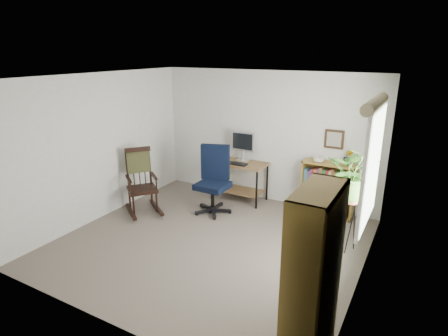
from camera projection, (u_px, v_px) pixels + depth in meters
The scene contains 18 objects.
floor at pixel (211, 242), 5.57m from camera, with size 4.20×4.00×0.00m, color slate.
ceiling at pixel (209, 77), 4.84m from camera, with size 4.20×4.00×0.00m, color silver.
wall_back at pixel (266, 137), 6.87m from camera, with size 4.20×0.00×2.40m, color silver.
wall_front at pixel (101, 220), 3.54m from camera, with size 4.20×0.00×2.40m, color silver.
wall_left at pixel (101, 147), 6.18m from camera, with size 0.00×4.00×2.40m, color silver.
wall_right at pixel (369, 192), 4.23m from camera, with size 0.00×4.00×2.40m, color silver.
window at pixel (371, 168), 4.44m from camera, with size 0.12×1.20×1.50m, color white, non-canonical shape.
desk at pixel (239, 181), 7.06m from camera, with size 1.02×0.56×0.73m, color brown, non-canonical shape.
monitor at pixel (243, 146), 6.98m from camera, with size 0.46×0.16×0.56m, color silver, non-canonical shape.
keyboard at pixel (236, 164), 6.84m from camera, with size 0.40×0.15×0.03m, color black.
office_chair at pixel (213, 180), 6.41m from camera, with size 0.65×0.65×1.19m, color black, non-canonical shape.
rocking_chair at pixel (142, 181), 6.46m from camera, with size 0.59×0.99×1.15m, color black, non-canonical shape.
low_bookshelf at pixel (328, 189), 6.37m from camera, with size 0.89×0.30×0.94m, color olive, non-canonical shape.
tall_bookshelf at pixel (312, 283), 3.17m from camera, with size 0.32×0.75×1.71m, color olive, non-canonical shape.
plant_stand at pixel (349, 222), 5.25m from camera, with size 0.24×0.24×0.85m, color black, non-canonical shape.
spider_plant at pixel (357, 147), 4.91m from camera, with size 1.69×1.88×1.46m, color #396A25.
potted_plant_small at pixel (348, 162), 6.09m from camera, with size 0.13×0.24×0.11m, color #396A25.
framed_picture at pixel (334, 139), 6.24m from camera, with size 0.32×0.04×0.32m, color black, non-canonical shape.
Camera 1 is at (2.59, -4.25, 2.75)m, focal length 30.00 mm.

